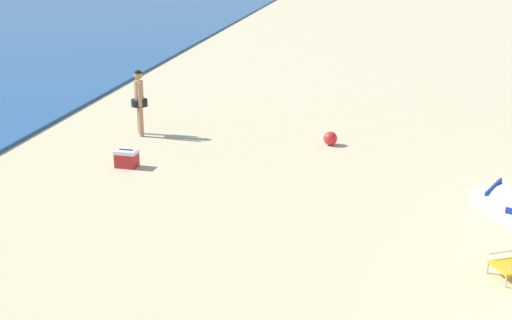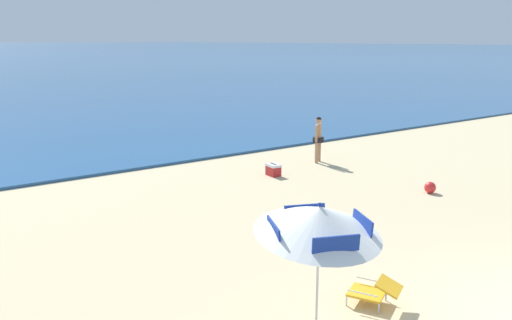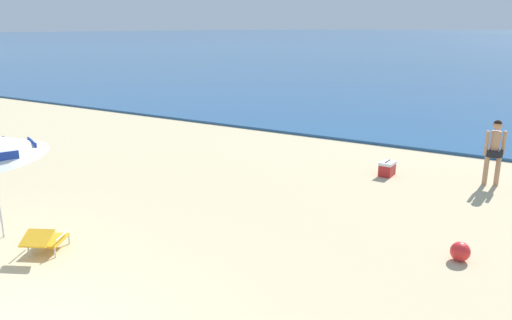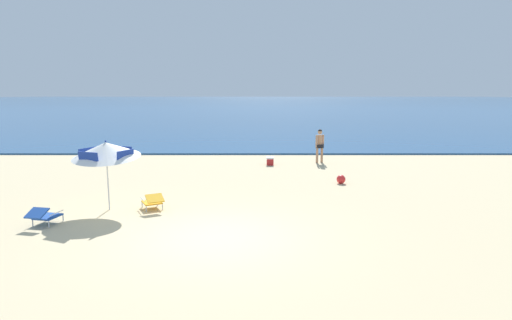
# 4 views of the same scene
# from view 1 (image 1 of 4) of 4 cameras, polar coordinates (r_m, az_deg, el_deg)

# --- Properties ---
(person_standing_near_shore) EXTENTS (0.46, 0.42, 1.73)m
(person_standing_near_shore) POSITION_cam_1_polar(r_m,az_deg,el_deg) (18.97, -9.21, 4.87)
(person_standing_near_shore) COLOR tan
(person_standing_near_shore) RESTS_ON ground
(cooler_box) EXTENTS (0.37, 0.51, 0.43)m
(cooler_box) POSITION_cam_1_polar(r_m,az_deg,el_deg) (16.67, -10.17, 0.12)
(cooler_box) COLOR red
(cooler_box) RESTS_ON ground
(beach_ball) EXTENTS (0.35, 0.35, 0.35)m
(beach_ball) POSITION_cam_1_polar(r_m,az_deg,el_deg) (18.14, 5.89, 1.71)
(beach_ball) COLOR red
(beach_ball) RESTS_ON ground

